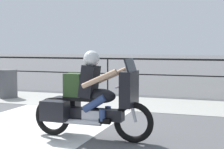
% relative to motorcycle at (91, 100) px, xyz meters
% --- Properties ---
extents(ground_plane, '(120.00, 120.00, 0.00)m').
position_rel_motorcycle_xyz_m(ground_plane, '(-1.78, 0.55, -0.71)').
color(ground_plane, '#565659').
extents(sidewalk_band, '(44.00, 2.40, 0.01)m').
position_rel_motorcycle_xyz_m(sidewalk_band, '(-1.78, 3.95, -0.70)').
color(sidewalk_band, '#A8A59E').
rests_on(sidewalk_band, ground).
extents(crosswalk_band, '(3.10, 6.00, 0.01)m').
position_rel_motorcycle_xyz_m(crosswalk_band, '(-1.55, 0.35, -0.71)').
color(crosswalk_band, silver).
rests_on(crosswalk_band, ground).
extents(fence_railing, '(36.00, 0.05, 1.27)m').
position_rel_motorcycle_xyz_m(fence_railing, '(-1.78, 5.96, 0.28)').
color(fence_railing, black).
rests_on(fence_railing, ground).
extents(motorcycle, '(2.31, 0.76, 1.61)m').
position_rel_motorcycle_xyz_m(motorcycle, '(0.00, 0.00, 0.00)').
color(motorcycle, black).
rests_on(motorcycle, ground).
extents(trash_bin, '(0.63, 0.63, 0.93)m').
position_rel_motorcycle_xyz_m(trash_bin, '(-4.44, 3.72, -0.24)').
color(trash_bin, '#515156').
rests_on(trash_bin, ground).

